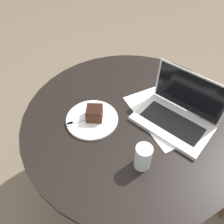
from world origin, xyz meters
TOP-DOWN VIEW (x-y plane):
  - ground_plane at (0.00, 0.00)m, footprint 12.00×12.00m
  - dining_table at (0.00, 0.00)m, footprint 1.03×1.03m
  - paper_document at (0.12, 0.09)m, footprint 0.43×0.39m
  - plate at (-0.14, -0.12)m, footprint 0.24×0.24m
  - cake_slice at (-0.13, -0.11)m, footprint 0.10×0.10m
  - fork at (-0.17, -0.16)m, footprint 0.12×0.15m
  - coffee_glass at (0.32, 0.18)m, footprint 0.07×0.07m
  - water_glass at (0.16, -0.20)m, footprint 0.06×0.06m
  - laptop at (0.18, 0.08)m, footprint 0.36×0.26m

SIDE VIEW (x-z plane):
  - ground_plane at x=0.00m, z-range 0.00..0.00m
  - dining_table at x=0.00m, z-range 0.20..0.91m
  - paper_document at x=0.12m, z-range 0.71..0.71m
  - plate at x=-0.14m, z-range 0.71..0.72m
  - fork at x=-0.17m, z-range 0.72..0.73m
  - cake_slice at x=-0.13m, z-range 0.72..0.78m
  - laptop at x=0.18m, z-range 0.64..0.86m
  - coffee_glass at x=0.32m, z-range 0.71..0.81m
  - water_glass at x=0.16m, z-range 0.71..0.82m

